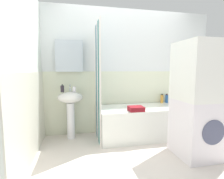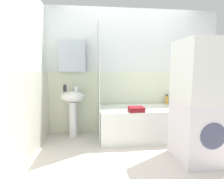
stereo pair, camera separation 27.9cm
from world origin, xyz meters
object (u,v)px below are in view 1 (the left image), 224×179
(soap_dispenser, at_px, (62,89))
(toothbrush_cup, at_px, (74,89))
(shampoo_bottle, at_px, (167,99))
(bathtub, at_px, (141,122))
(washer_dryer_stack, at_px, (199,100))
(sink, at_px, (70,104))
(lotion_bottle, at_px, (162,99))
(towel_folded, at_px, (136,109))

(soap_dispenser, relative_size, toothbrush_cup, 1.49)
(shampoo_bottle, bearing_deg, bathtub, -156.00)
(bathtub, distance_m, washer_dryer_stack, 1.12)
(sink, bearing_deg, lotion_bottle, 3.53)
(soap_dispenser, xyz_separation_m, shampoo_bottle, (2.06, 0.15, -0.27))
(shampoo_bottle, height_order, washer_dryer_stack, washer_dryer_stack)
(sink, height_order, toothbrush_cup, toothbrush_cup)
(soap_dispenser, height_order, shampoo_bottle, soap_dispenser)
(bathtub, bearing_deg, sink, 172.05)
(toothbrush_cup, bearing_deg, bathtub, -6.99)
(sink, xyz_separation_m, lotion_bottle, (1.83, 0.11, 0.02))
(toothbrush_cup, xyz_separation_m, bathtub, (1.19, -0.15, -0.62))
(shampoo_bottle, xyz_separation_m, washer_dryer_stack, (-0.15, -1.13, 0.17))
(soap_dispenser, bearing_deg, shampoo_bottle, 4.26)
(washer_dryer_stack, bearing_deg, bathtub, 122.42)
(bathtub, height_order, towel_folded, towel_folded)
(soap_dispenser, relative_size, lotion_bottle, 0.74)
(soap_dispenser, distance_m, toothbrush_cup, 0.20)
(toothbrush_cup, relative_size, bathtub, 0.06)
(towel_folded, bearing_deg, bathtub, 53.63)
(sink, height_order, soap_dispenser, soap_dispenser)
(lotion_bottle, xyz_separation_m, towel_folded, (-0.76, -0.55, -0.05))
(sink, relative_size, lotion_bottle, 4.50)
(shampoo_bottle, distance_m, lotion_bottle, 0.11)
(bathtub, xyz_separation_m, lotion_bottle, (0.57, 0.29, 0.37))
(soap_dispenser, xyz_separation_m, bathtub, (1.39, -0.15, -0.63))
(bathtub, xyz_separation_m, towel_folded, (-0.19, -0.26, 0.31))
(shampoo_bottle, height_order, towel_folded, shampoo_bottle)
(sink, height_order, bathtub, sink)
(sink, xyz_separation_m, soap_dispenser, (-0.13, -0.03, 0.29))
(sink, bearing_deg, bathtub, -7.95)
(shampoo_bottle, xyz_separation_m, lotion_bottle, (-0.11, -0.01, 0.00))
(sink, bearing_deg, soap_dispenser, -167.41)
(soap_dispenser, distance_m, washer_dryer_stack, 2.15)
(sink, height_order, washer_dryer_stack, washer_dryer_stack)
(sink, relative_size, towel_folded, 3.47)
(shampoo_bottle, relative_size, lotion_bottle, 0.98)
(sink, bearing_deg, towel_folded, -22.26)
(lotion_bottle, distance_m, towel_folded, 0.94)
(shampoo_bottle, bearing_deg, towel_folded, -147.09)
(sink, xyz_separation_m, shampoo_bottle, (1.94, 0.13, 0.02))
(towel_folded, bearing_deg, soap_dispenser, 161.13)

